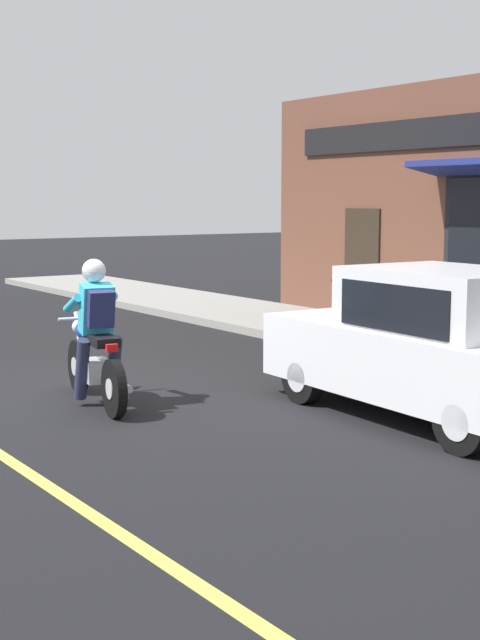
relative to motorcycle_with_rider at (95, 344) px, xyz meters
The scene contains 5 objects.
ground_plane 0.88m from the motorcycle_with_rider, 66.75° to the left, with size 80.00×80.00×0.00m, color black.
sidewalk_curb 6.64m from the motorcycle_with_rider, 32.18° to the left, with size 2.60×22.00×0.14m, color gray.
motorcycle_with_rider is the anchor object (origin of this frame).
car_hatchback 3.64m from the motorcycle_with_rider, 44.72° to the right, with size 1.81×3.85×1.57m.
traffic_cone 5.93m from the motorcycle_with_rider, 16.54° to the left, with size 0.36×0.36×0.60m.
Camera 1 is at (-4.45, -9.38, 2.26)m, focal length 50.00 mm.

